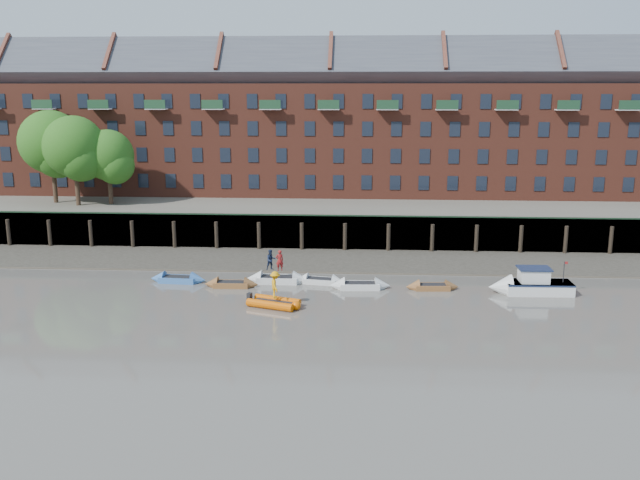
# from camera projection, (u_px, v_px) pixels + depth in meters

# --- Properties ---
(ground) EXTENTS (220.00, 220.00, 0.00)m
(ground) POSITION_uv_depth(u_px,v_px,m) (304.00, 333.00, 41.62)
(ground) COLOR #5F5A53
(ground) RESTS_ON ground
(foreshore) EXTENTS (110.00, 8.00, 0.50)m
(foreshore) POSITION_uv_depth(u_px,v_px,m) (321.00, 261.00, 59.15)
(foreshore) COLOR #3D382F
(foreshore) RESTS_ON ground
(mud_band) EXTENTS (110.00, 1.60, 0.10)m
(mud_band) POSITION_uv_depth(u_px,v_px,m) (319.00, 271.00, 55.84)
(mud_band) COLOR #4C4336
(mud_band) RESTS_ON ground
(river_wall) EXTENTS (110.00, 1.23, 3.30)m
(river_wall) POSITION_uv_depth(u_px,v_px,m) (324.00, 232.00, 63.06)
(river_wall) COLOR #2D2A26
(river_wall) RESTS_ON ground
(bank_terrace) EXTENTS (110.00, 28.00, 3.20)m
(bank_terrace) POSITION_uv_depth(u_px,v_px,m) (330.00, 207.00, 76.32)
(bank_terrace) COLOR #5E594D
(bank_terrace) RESTS_ON ground
(apartment_terrace) EXTENTS (80.60, 15.56, 20.98)m
(apartment_terrace) POSITION_uv_depth(u_px,v_px,m) (331.00, 106.00, 74.83)
(apartment_terrace) COLOR brown
(apartment_terrace) RESTS_ON bank_terrace
(tree_cluster) EXTENTS (11.76, 7.74, 9.40)m
(tree_cluster) POSITION_uv_depth(u_px,v_px,m) (72.00, 147.00, 67.78)
(tree_cluster) COLOR #3A281C
(tree_cluster) RESTS_ON bank_terrace
(rowboat_1) EXTENTS (4.47, 1.59, 1.27)m
(rowboat_1) POSITION_uv_depth(u_px,v_px,m) (178.00, 279.00, 52.57)
(rowboat_1) COLOR #396CB2
(rowboat_1) RESTS_ON ground
(rowboat_2) EXTENTS (4.11, 1.23, 1.19)m
(rowboat_2) POSITION_uv_depth(u_px,v_px,m) (231.00, 284.00, 51.28)
(rowboat_2) COLOR brown
(rowboat_2) RESTS_ON ground
(rowboat_3) EXTENTS (4.95, 1.54, 1.43)m
(rowboat_3) POSITION_uv_depth(u_px,v_px,m) (277.00, 279.00, 52.43)
(rowboat_3) COLOR silver
(rowboat_3) RESTS_ON ground
(rowboat_4) EXTENTS (4.12, 1.81, 1.15)m
(rowboat_4) POSITION_uv_depth(u_px,v_px,m) (320.00, 281.00, 52.22)
(rowboat_4) COLOR silver
(rowboat_4) RESTS_ON ground
(rowboat_5) EXTENTS (4.65, 1.59, 1.33)m
(rowboat_5) POSITION_uv_depth(u_px,v_px,m) (360.00, 286.00, 50.86)
(rowboat_5) COLOR silver
(rowboat_5) RESTS_ON ground
(rowboat_6) EXTENTS (4.04, 1.39, 1.15)m
(rowboat_6) POSITION_uv_depth(u_px,v_px,m) (432.00, 287.00, 50.64)
(rowboat_6) COLOR brown
(rowboat_6) RESTS_ON ground
(rib_tender) EXTENTS (3.83, 2.80, 0.65)m
(rib_tender) POSITION_uv_depth(u_px,v_px,m) (276.00, 303.00, 46.61)
(rib_tender) COLOR #DB5A03
(rib_tender) RESTS_ON ground
(motor_launch) EXTENTS (6.06, 2.08, 2.49)m
(motor_launch) POSITION_uv_depth(u_px,v_px,m) (525.00, 285.00, 49.63)
(motor_launch) COLOR silver
(motor_launch) RESTS_ON ground
(person_rower_a) EXTENTS (0.69, 0.56, 1.64)m
(person_rower_a) POSITION_uv_depth(u_px,v_px,m) (280.00, 260.00, 52.08)
(person_rower_a) COLOR maroon
(person_rower_a) RESTS_ON rowboat_3
(person_rower_b) EXTENTS (0.96, 0.88, 1.60)m
(person_rower_b) POSITION_uv_depth(u_px,v_px,m) (271.00, 260.00, 52.34)
(person_rower_b) COLOR #19233F
(person_rower_b) RESTS_ON rowboat_3
(person_rib_crew) EXTENTS (0.96, 1.34, 1.88)m
(person_rib_crew) POSITION_uv_depth(u_px,v_px,m) (275.00, 285.00, 46.44)
(person_rib_crew) COLOR orange
(person_rib_crew) RESTS_ON rib_tender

